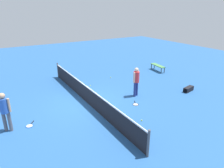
# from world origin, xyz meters

# --- Properties ---
(ground_plane) EXTENTS (40.00, 40.00, 0.00)m
(ground_plane) POSITION_xyz_m (0.00, 0.00, 0.00)
(ground_plane) COLOR #265693
(court_net) EXTENTS (10.09, 0.09, 1.07)m
(court_net) POSITION_xyz_m (0.00, 0.00, 0.50)
(court_net) COLOR #4C4C51
(court_net) RESTS_ON ground_plane
(player_near_side) EXTENTS (0.44, 0.52, 1.70)m
(player_near_side) POSITION_xyz_m (-0.68, -2.79, 1.01)
(player_near_side) COLOR navy
(player_near_side) RESTS_ON ground_plane
(player_far_side) EXTENTS (0.47, 0.48, 1.70)m
(player_far_side) POSITION_xyz_m (-0.78, 3.91, 1.01)
(player_far_side) COLOR #595960
(player_far_side) RESTS_ON ground_plane
(tennis_racket_near_player) EXTENTS (0.59, 0.43, 0.03)m
(tennis_racket_near_player) POSITION_xyz_m (-1.58, -2.11, 0.01)
(tennis_racket_near_player) COLOR black
(tennis_racket_near_player) RESTS_ON ground_plane
(tennis_racket_far_player) EXTENTS (0.57, 0.48, 0.03)m
(tennis_racket_far_player) POSITION_xyz_m (-0.85, 3.10, 0.01)
(tennis_racket_far_player) COLOR blue
(tennis_racket_far_player) RESTS_ON ground_plane
(tennis_ball_near_player) EXTENTS (0.07, 0.07, 0.07)m
(tennis_ball_near_player) POSITION_xyz_m (2.86, -3.21, 0.03)
(tennis_ball_near_player) COLOR #C6E033
(tennis_ball_near_player) RESTS_ON ground_plane
(tennis_ball_by_net) EXTENTS (0.07, 0.07, 0.07)m
(tennis_ball_by_net) POSITION_xyz_m (2.11, -1.21, 0.03)
(tennis_ball_by_net) COLOR #C6E033
(tennis_ball_by_net) RESTS_ON ground_plane
(tennis_ball_midcourt) EXTENTS (0.07, 0.07, 0.07)m
(tennis_ball_midcourt) POSITION_xyz_m (-3.06, -1.32, 0.03)
(tennis_ball_midcourt) COLOR #C6E033
(tennis_ball_midcourt) RESTS_ON ground_plane
(courtside_bench) EXTENTS (1.54, 0.59, 0.48)m
(courtside_bench) POSITION_xyz_m (2.38, -7.37, 0.42)
(courtside_bench) COLOR #4C8C4C
(courtside_bench) RESTS_ON ground_plane
(equipment_bag) EXTENTS (0.43, 0.84, 0.28)m
(equipment_bag) POSITION_xyz_m (-1.81, -5.96, 0.14)
(equipment_bag) COLOR black
(equipment_bag) RESTS_ON ground_plane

